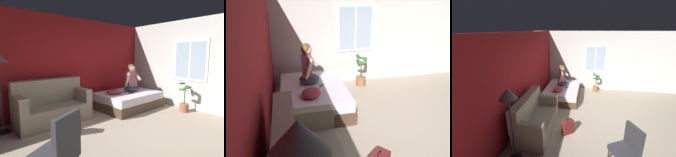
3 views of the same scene
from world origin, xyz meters
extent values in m
plane|color=tan|center=(0.00, 0.00, 0.00)|extent=(40.00, 40.00, 0.00)
cube|color=maroon|center=(0.00, 2.67, 1.35)|extent=(10.77, 0.16, 2.70)
cube|color=silver|center=(2.96, 0.00, 1.35)|extent=(0.16, 6.57, 2.70)
cube|color=white|center=(2.87, 0.40, 1.49)|extent=(0.02, 1.04, 1.24)
cube|color=#9EB2C6|center=(2.86, 0.40, 1.49)|extent=(0.01, 0.88, 1.08)
cube|color=white|center=(2.86, 0.40, 1.49)|extent=(0.01, 0.04, 1.08)
cube|color=#4C3828|center=(1.62, 1.73, 0.13)|extent=(1.94, 1.38, 0.26)
cube|color=silver|center=(1.62, 1.73, 0.37)|extent=(1.88, 1.34, 0.22)
cube|color=gray|center=(-0.69, 2.30, 0.74)|extent=(1.70, 0.27, 0.60)
cube|color=gray|center=(0.08, 2.01, 0.60)|extent=(0.19, 0.80, 0.32)
ellipsoid|color=#383D51|center=(1.84, 1.77, 0.56)|extent=(0.58, 0.51, 0.16)
cube|color=#8C4C56|center=(1.85, 1.81, 0.88)|extent=(0.35, 0.24, 0.48)
cylinder|color=beige|center=(1.65, 1.79, 0.86)|extent=(0.11, 0.22, 0.44)
cylinder|color=beige|center=(2.01, 1.71, 0.98)|extent=(0.13, 0.38, 0.29)
sphere|color=beige|center=(1.85, 1.79, 1.23)|extent=(0.21, 0.21, 0.21)
ellipsoid|color=brown|center=(1.85, 1.81, 1.24)|extent=(0.26, 0.25, 0.23)
torus|color=black|center=(-0.64, 1.17, 0.42)|extent=(0.07, 0.08, 0.09)
ellipsoid|color=#993338|center=(1.10, 1.82, 0.55)|extent=(0.55, 0.45, 0.14)
cube|color=black|center=(1.58, 1.55, 0.48)|extent=(0.16, 0.14, 0.01)
cone|color=#4C4C51|center=(-1.72, 2.18, 1.59)|extent=(0.36, 0.36, 0.22)
cylinder|color=#995B3D|center=(2.50, 0.33, 0.12)|extent=(0.26, 0.26, 0.24)
cylinder|color=#426033|center=(2.50, 0.33, 0.42)|extent=(0.03, 0.03, 0.36)
ellipsoid|color=#2D6B33|center=(2.40, 0.35, 0.66)|extent=(0.15, 0.29, 0.06)
ellipsoid|color=#2D6B33|center=(2.59, 0.28, 0.74)|extent=(0.22, 0.29, 0.06)
ellipsoid|color=#2D6B33|center=(2.52, 0.43, 0.82)|extent=(0.29, 0.15, 0.06)
ellipsoid|color=#2D6B33|center=(2.46, 0.24, 0.72)|extent=(0.30, 0.21, 0.06)
camera|label=1|loc=(-2.33, -1.97, 1.60)|focal=28.00mm
camera|label=2|loc=(-2.71, 2.20, 2.30)|focal=35.00mm
camera|label=3|loc=(-4.13, 0.67, 2.76)|focal=24.00mm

